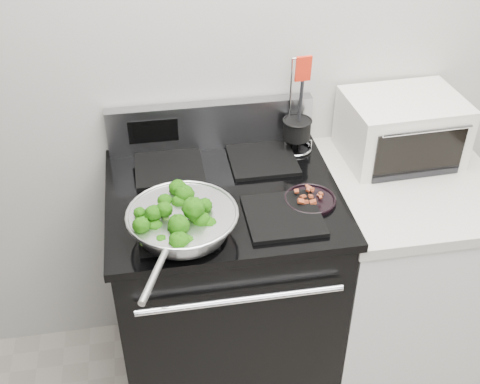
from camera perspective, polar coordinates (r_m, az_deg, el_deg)
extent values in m
cube|color=#B3B1AA|center=(2.19, 4.88, 14.51)|extent=(4.00, 0.02, 2.70)
cube|color=black|center=(2.36, -1.42, -9.70)|extent=(0.76, 0.66, 0.92)
cube|color=black|center=(2.05, -1.61, -0.35)|extent=(0.79, 0.69, 0.03)
cube|color=#99999E|center=(2.25, -2.80, 6.36)|extent=(0.76, 0.05, 0.18)
cube|color=black|center=(1.89, -5.99, -3.33)|extent=(0.24, 0.24, 0.01)
cube|color=black|center=(1.93, 4.12, -2.26)|extent=(0.24, 0.24, 0.01)
cube|color=black|center=(2.16, -6.74, 2.30)|extent=(0.24, 0.24, 0.01)
cube|color=black|center=(2.20, 2.12, 3.14)|extent=(0.24, 0.24, 0.01)
cube|color=white|center=(2.53, 14.26, -7.86)|extent=(0.60, 0.66, 0.88)
cube|color=beige|center=(2.25, 15.95, 0.68)|extent=(0.62, 0.68, 0.04)
torus|color=silver|center=(1.82, -5.50, -2.04)|extent=(0.34, 0.34, 0.01)
cylinder|color=silver|center=(1.63, -8.14, -7.89)|extent=(0.09, 0.20, 0.02)
cylinder|color=black|center=(2.01, 6.64, -0.79)|extent=(0.17, 0.17, 0.01)
cylinder|color=black|center=(2.23, 5.41, 5.95)|extent=(0.10, 0.10, 0.07)
cylinder|color=black|center=(2.19, 5.54, 7.91)|extent=(0.01, 0.01, 0.22)
cube|color=red|center=(2.12, 5.78, 11.68)|extent=(0.06, 0.01, 0.09)
cube|color=white|center=(2.31, 15.03, 5.90)|extent=(0.43, 0.33, 0.24)
cube|color=black|center=(2.19, 16.53, 3.59)|extent=(0.33, 0.02, 0.17)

